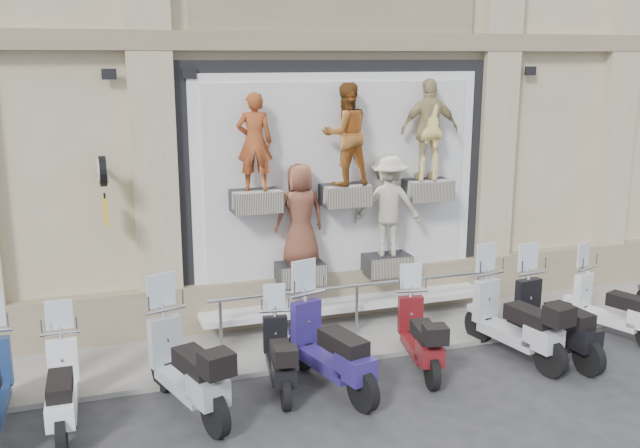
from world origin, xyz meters
The scene contains 13 objects.
ground centered at (0.00, 0.00, 0.00)m, with size 90.00×90.00×0.00m, color #2C2C2F.
sidewalk centered at (0.00, 2.10, 0.04)m, with size 16.00×2.20×0.08m, color #999690.
shop_vitrine centered at (0.12, 2.74, 2.40)m, with size 5.60×0.97×4.30m.
guard_rail centered at (0.00, 2.00, 0.47)m, with size 5.06×0.10×0.93m, color #9EA0A5, non-canonical shape.
clock_sign_bracket centered at (-3.90, 2.47, 2.80)m, with size 0.10×0.80×1.02m.
scooter_b centered at (-4.63, 0.35, 0.76)m, with size 0.54×1.86×1.51m, color white, non-canonical shape.
scooter_c centered at (-3.08, 0.28, 0.87)m, with size 0.63×2.14×1.74m, color #959CA2, non-canonical shape.
scooter_d centered at (-1.75, 0.54, 0.69)m, with size 0.50×1.71×1.39m, color black, non-canonical shape.
scooter_e centered at (-1.07, 0.31, 0.87)m, with size 0.62×2.14×1.74m, color navy, non-canonical shape.
scooter_f centered at (0.42, 0.49, 0.74)m, with size 0.53×1.83×1.49m, color #5B0F13, non-canonical shape.
scooter_g centered at (1.98, 0.39, 0.85)m, with size 0.61×2.10×1.70m, color #A8AAAF, non-canonical shape.
scooter_h centered at (2.61, 0.24, 0.84)m, with size 0.60×2.07×1.68m, color black, non-canonical shape.
scooter_i centered at (4.01, 0.55, 0.76)m, with size 0.55×1.88×1.53m, color silver, non-canonical shape.
Camera 1 is at (-4.20, -8.48, 4.61)m, focal length 40.00 mm.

